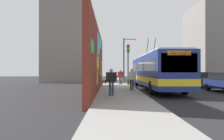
{
  "coord_description": "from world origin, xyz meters",
  "views": [
    {
      "loc": [
        -18.95,
        2.32,
        1.71
      ],
      "look_at": [
        0.97,
        2.13,
        1.8
      ],
      "focal_mm": 30.5,
      "sensor_mm": 36.0,
      "label": 1
    }
  ],
  "objects": [
    {
      "name": "parked_car_dark_gray",
      "position": [
        1.53,
        -7.0,
        0.83
      ],
      "size": [
        4.72,
        1.77,
        1.58
      ],
      "color": "#38383D",
      "rests_on": "ground_plane"
    },
    {
      "name": "ground_plane",
      "position": [
        0.0,
        0.0,
        0.0
      ],
      "size": [
        80.0,
        80.0,
        0.0
      ],
      "primitive_type": "plane",
      "color": "#232326"
    },
    {
      "name": "traffic_light",
      "position": [
        1.86,
        0.35,
        3.13
      ],
      "size": [
        0.49,
        0.28,
        4.45
      ],
      "color": "#2D382D",
      "rests_on": "sidewalk_slab"
    },
    {
      "name": "pedestrian_at_curb",
      "position": [
        -3.64,
        0.57,
        1.18
      ],
      "size": [
        0.23,
        0.69,
        1.73
      ],
      "color": "#3F3326",
      "rests_on": "sidewalk_slab"
    },
    {
      "name": "curbside_puddle",
      "position": [
        -0.22,
        -0.6,
        0.0
      ],
      "size": [
        1.16,
        1.16,
        0.0
      ],
      "primitive_type": "cylinder",
      "color": "black",
      "rests_on": "ground_plane"
    },
    {
      "name": "graffiti_wall",
      "position": [
        -4.42,
        3.35,
        2.46
      ],
      "size": [
        13.15,
        0.32,
        4.91
      ],
      "color": "maroon",
      "rests_on": "ground_plane"
    },
    {
      "name": "pedestrian_near_wall",
      "position": [
        -7.01,
        2.26,
        1.15
      ],
      "size": [
        0.23,
        0.76,
        1.7
      ],
      "color": "#2D3F59",
      "rests_on": "sidewalk_slab"
    },
    {
      "name": "building_far_left",
      "position": [
        12.1,
        9.2,
        9.75
      ],
      "size": [
        8.39,
        6.42,
        19.5
      ],
      "color": "gray",
      "rests_on": "ground_plane"
    },
    {
      "name": "parked_car_black",
      "position": [
        13.43,
        -7.0,
        0.84
      ],
      "size": [
        4.89,
        1.75,
        1.58
      ],
      "color": "black",
      "rests_on": "ground_plane"
    },
    {
      "name": "sidewalk_slab",
      "position": [
        0.0,
        1.6,
        0.07
      ],
      "size": [
        48.0,
        3.2,
        0.15
      ],
      "primitive_type": "cube",
      "color": "gray",
      "rests_on": "ground_plane"
    },
    {
      "name": "city_bus",
      "position": [
        -1.5,
        -1.8,
        1.76
      ],
      "size": [
        12.39,
        2.61,
        4.93
      ],
      "color": "navy",
      "rests_on": "ground_plane"
    },
    {
      "name": "parked_car_champagne",
      "position": [
        7.59,
        -7.0,
        0.83
      ],
      "size": [
        4.09,
        1.73,
        1.58
      ],
      "color": "#C6B793",
      "rests_on": "ground_plane"
    },
    {
      "name": "building_far_right",
      "position": [
        16.91,
        -17.0,
        6.97
      ],
      "size": [
        9.91,
        7.53,
        13.94
      ],
      "color": "gray",
      "rests_on": "ground_plane"
    },
    {
      "name": "pedestrian_midblock",
      "position": [
        2.96,
        1.14,
        1.15
      ],
      "size": [
        0.23,
        0.76,
        1.71
      ],
      "color": "#2D3F59",
      "rests_on": "sidewalk_slab"
    },
    {
      "name": "street_lamp",
      "position": [
        6.99,
        0.24,
        3.65
      ],
      "size": [
        0.44,
        1.78,
        6.04
      ],
      "color": "#4C4C51",
      "rests_on": "sidewalk_slab"
    }
  ]
}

